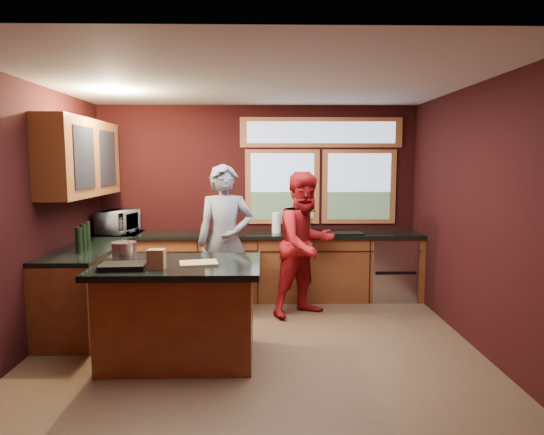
{
  "coord_description": "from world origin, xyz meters",
  "views": [
    {
      "loc": [
        0.06,
        -4.93,
        1.9
      ],
      "look_at": [
        0.17,
        0.4,
        1.29
      ],
      "focal_mm": 32.0,
      "sensor_mm": 36.0,
      "label": 1
    }
  ],
  "objects_px": {
    "island": "(179,311)",
    "cutting_board": "(199,263)",
    "person_red": "(306,244)",
    "stock_pot": "(124,251)",
    "person_grey": "(225,242)"
  },
  "relations": [
    {
      "from": "island",
      "to": "cutting_board",
      "type": "bearing_deg",
      "value": -14.04
    },
    {
      "from": "island",
      "to": "person_red",
      "type": "relative_size",
      "value": 0.87
    },
    {
      "from": "island",
      "to": "person_red",
      "type": "xyz_separation_m",
      "value": [
        1.34,
        1.35,
        0.41
      ]
    },
    {
      "from": "island",
      "to": "cutting_board",
      "type": "relative_size",
      "value": 4.43
    },
    {
      "from": "cutting_board",
      "to": "stock_pot",
      "type": "height_order",
      "value": "stock_pot"
    },
    {
      "from": "person_red",
      "to": "stock_pot",
      "type": "bearing_deg",
      "value": 178.84
    },
    {
      "from": "island",
      "to": "person_red",
      "type": "distance_m",
      "value": 1.95
    },
    {
      "from": "person_grey",
      "to": "island",
      "type": "bearing_deg",
      "value": -111.95
    },
    {
      "from": "person_red",
      "to": "stock_pot",
      "type": "height_order",
      "value": "person_red"
    },
    {
      "from": "person_grey",
      "to": "person_red",
      "type": "height_order",
      "value": "person_grey"
    },
    {
      "from": "person_red",
      "to": "cutting_board",
      "type": "height_order",
      "value": "person_red"
    },
    {
      "from": "person_grey",
      "to": "stock_pot",
      "type": "distance_m",
      "value": 1.45
    },
    {
      "from": "person_red",
      "to": "stock_pot",
      "type": "distance_m",
      "value": 2.24
    },
    {
      "from": "person_grey",
      "to": "stock_pot",
      "type": "relative_size",
      "value": 7.81
    },
    {
      "from": "stock_pot",
      "to": "island",
      "type": "bearing_deg",
      "value": -15.26
    }
  ]
}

